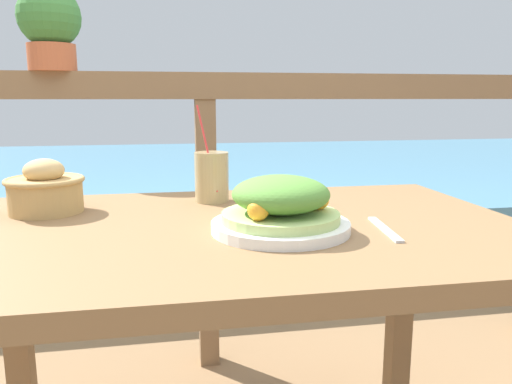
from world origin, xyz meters
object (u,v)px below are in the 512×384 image
object	(u,v)px
salad_plate	(281,208)
bread_basket	(45,190)
drink_glass	(212,177)
potted_plant	(50,25)

from	to	relation	value
salad_plate	bread_basket	xyz separation A→B (m)	(-0.48, 0.25, 0.00)
salad_plate	bread_basket	bearing A→B (deg)	152.31
salad_plate	drink_glass	size ratio (longest dim) A/B	1.13
salad_plate	drink_glass	distance (m)	0.33
bread_basket	potted_plant	world-z (taller)	potted_plant
bread_basket	potted_plant	size ratio (longest dim) A/B	0.63
drink_glass	bread_basket	xyz separation A→B (m)	(-0.38, -0.06, -0.01)
drink_glass	bread_basket	world-z (taller)	drink_glass
potted_plant	salad_plate	bearing A→B (deg)	-56.42
salad_plate	potted_plant	size ratio (longest dim) A/B	0.99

